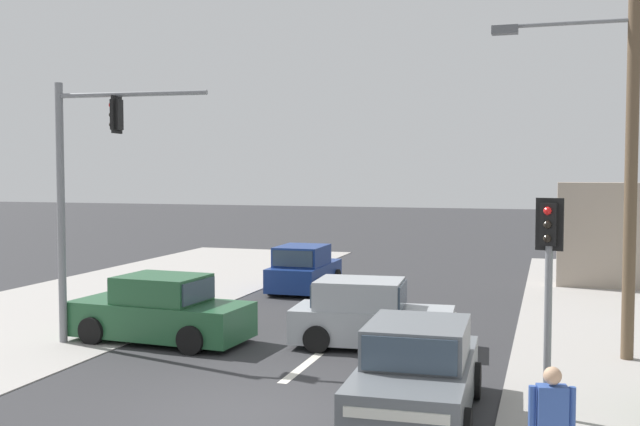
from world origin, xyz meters
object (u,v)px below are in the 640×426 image
object	(u,v)px
hatchback_crossing_left	(369,316)
hatchback_receding_far	(304,270)
utility_pole_midground_right	(626,108)
pedestal_signal_right_kerb	(549,269)
pedestrian_at_kerb	(552,424)
traffic_signal_mast	(82,178)
sedan_oncoming_mid	(417,375)
sedan_oncoming_near	(161,312)

from	to	relation	value
hatchback_crossing_left	hatchback_receding_far	bearing A→B (deg)	118.83
utility_pole_midground_right	hatchback_crossing_left	distance (m)	7.07
pedestal_signal_right_kerb	pedestrian_at_kerb	xyz separation A→B (m)	(0.07, -3.09, -1.49)
traffic_signal_mast	pedestrian_at_kerb	bearing A→B (deg)	-27.57
sedan_oncoming_mid	hatchback_receding_far	xyz separation A→B (m)	(-5.80, 11.69, -0.00)
sedan_oncoming_mid	pedestrian_at_kerb	size ratio (longest dim) A/B	2.64
pedestal_signal_right_kerb	sedan_oncoming_mid	bearing A→B (deg)	-163.19
hatchback_receding_far	sedan_oncoming_near	xyz separation A→B (m)	(-0.84, -8.06, 0.00)
hatchback_receding_far	pedestrian_at_kerb	xyz separation A→B (m)	(7.87, -14.17, 0.22)
hatchback_crossing_left	pedestrian_at_kerb	bearing A→B (deg)	-60.73
pedestal_signal_right_kerb	sedan_oncoming_mid	distance (m)	2.70
sedan_oncoming_mid	hatchback_receding_far	bearing A→B (deg)	116.41
hatchback_receding_far	sedan_oncoming_mid	bearing A→B (deg)	-63.59
utility_pole_midground_right	traffic_signal_mast	world-z (taller)	utility_pole_midground_right
utility_pole_midground_right	sedan_oncoming_mid	bearing A→B (deg)	-124.74
pedestal_signal_right_kerb	pedestrian_at_kerb	size ratio (longest dim) A/B	2.18
hatchback_crossing_left	pedestrian_at_kerb	world-z (taller)	pedestrian_at_kerb
pedestal_signal_right_kerb	hatchback_crossing_left	xyz separation A→B (m)	(-3.88, 3.95, -1.71)
hatchback_crossing_left	sedan_oncoming_near	xyz separation A→B (m)	(-4.77, -0.93, 0.00)
sedan_oncoming_mid	traffic_signal_mast	bearing A→B (deg)	160.67
hatchback_crossing_left	pedestrian_at_kerb	xyz separation A→B (m)	(3.95, -7.05, 0.22)
utility_pole_midground_right	hatchback_receding_far	size ratio (longest dim) A/B	2.70
utility_pole_midground_right	pedestal_signal_right_kerb	size ratio (longest dim) A/B	2.77
traffic_signal_mast	hatchback_receding_far	bearing A→B (deg)	74.67
sedan_oncoming_near	hatchback_crossing_left	bearing A→B (deg)	11.01
utility_pole_midground_right	hatchback_receding_far	distance (m)	12.32
sedan_oncoming_near	pedestrian_at_kerb	xyz separation A→B (m)	(8.72, -6.12, 0.22)
hatchback_receding_far	pedestal_signal_right_kerb	bearing A→B (deg)	-54.84
hatchback_receding_far	pedestrian_at_kerb	bearing A→B (deg)	-60.95
hatchback_receding_far	sedan_oncoming_near	size ratio (longest dim) A/B	0.84
hatchback_receding_far	sedan_oncoming_near	distance (m)	8.10
sedan_oncoming_mid	hatchback_crossing_left	bearing A→B (deg)	112.42
pedestal_signal_right_kerb	hatchback_receding_far	world-z (taller)	pedestal_signal_right_kerb
pedestrian_at_kerb	utility_pole_midground_right	bearing A→B (deg)	79.38
sedan_oncoming_mid	hatchback_receding_far	world-z (taller)	sedan_oncoming_mid
traffic_signal_mast	hatchback_receding_far	size ratio (longest dim) A/B	1.64
hatchback_crossing_left	sedan_oncoming_near	distance (m)	4.86
hatchback_crossing_left	sedan_oncoming_near	bearing A→B (deg)	-168.99
traffic_signal_mast	hatchback_crossing_left	world-z (taller)	traffic_signal_mast
pedestal_signal_right_kerb	sedan_oncoming_near	bearing A→B (deg)	160.71
pedestal_signal_right_kerb	sedan_oncoming_near	world-z (taller)	pedestal_signal_right_kerb
utility_pole_midground_right	traffic_signal_mast	size ratio (longest dim) A/B	1.64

